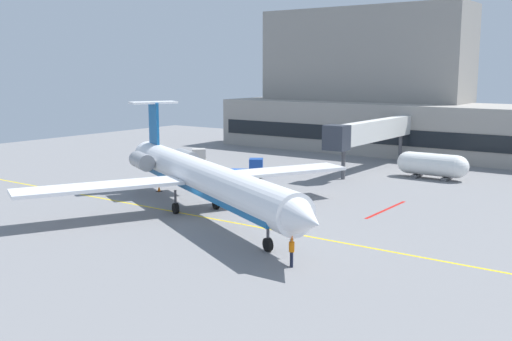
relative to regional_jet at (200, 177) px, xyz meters
name	(u,v)px	position (x,y,z in m)	size (l,w,h in m)	color
ground	(207,221)	(2.03, -1.53, -3.16)	(120.00, 120.00, 0.11)	slate
terminal_building	(385,95)	(-4.25, 46.09, 4.98)	(55.13, 13.92, 20.86)	gray
jet_bridge_west	(370,132)	(2.09, 27.77, 1.54)	(2.40, 19.91, 6.02)	silver
regional_jet	(200,177)	(0.00, 0.00, 0.00)	(32.50, 27.22, 8.70)	white
baggage_tug	(250,170)	(-6.07, 15.26, -2.09)	(3.94, 3.37, 2.27)	#1E4CB2
pushback_tractor	(199,158)	(-17.10, 19.42, -2.13)	(3.74, 3.79, 2.14)	silver
fuel_tank	(432,165)	(9.81, 27.20, -1.56)	(7.96, 2.52, 2.79)	white
marshaller	(292,251)	(13.52, -7.17, -2.09)	(0.59, 0.70, 1.99)	#191E33
safety_cone_alpha	(194,188)	(-6.99, 7.07, -2.86)	(0.47, 0.47, 0.55)	orange
safety_cone_bravo	(159,189)	(-9.35, 4.65, -2.86)	(0.47, 0.47, 0.55)	orange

